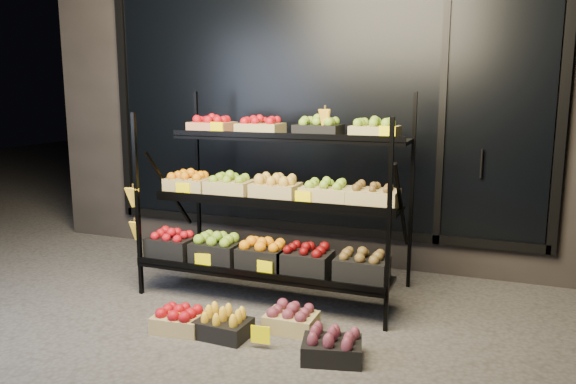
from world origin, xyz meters
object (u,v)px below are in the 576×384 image
at_px(floor_crate_left, 179,319).
at_px(floor_crate_midleft, 223,325).
at_px(display_rack, 272,200).
at_px(floor_crate_midright, 291,318).

bearing_deg(floor_crate_left, floor_crate_midleft, -0.31).
distance_m(floor_crate_left, floor_crate_midleft, 0.33).
xyz_separation_m(display_rack, floor_crate_left, (-0.32, -0.95, -0.70)).
bearing_deg(floor_crate_midright, floor_crate_midleft, -146.71).
xyz_separation_m(display_rack, floor_crate_midright, (0.41, -0.65, -0.70)).
relative_size(floor_crate_midleft, floor_crate_midright, 1.04).
height_order(display_rack, floor_crate_left, display_rack).
relative_size(floor_crate_left, floor_crate_midleft, 0.99).
relative_size(display_rack, floor_crate_midright, 6.12).
bearing_deg(floor_crate_left, display_rack, 66.61).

